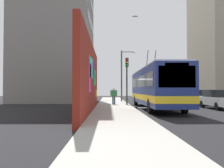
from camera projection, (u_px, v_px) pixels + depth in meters
name	position (u px, v px, depth m)	size (l,w,h in m)	color
ground_plane	(133.00, 108.00, 19.80)	(80.00, 80.00, 0.00)	black
sidewalk_slab	(114.00, 107.00, 19.78)	(48.00, 3.20, 0.15)	#9E9B93
graffiti_wall	(90.00, 78.00, 15.46)	(13.29, 0.32, 4.73)	maroon
building_far_left	(57.00, 31.00, 31.74)	(12.16, 9.27, 19.51)	gray
building_far_right	(224.00, 40.00, 37.83)	(11.46, 8.40, 19.55)	#9E937F
city_bus	(155.00, 86.00, 19.16)	(12.39, 2.55, 5.14)	navy
parked_car_white	(219.00, 99.00, 18.89)	(4.20, 1.80, 1.58)	white
parked_car_silver	(193.00, 97.00, 24.74)	(4.88, 1.86, 1.58)	#B7B7BC
parked_car_navy	(175.00, 95.00, 31.05)	(4.32, 1.77, 1.58)	navy
parked_car_black	(165.00, 94.00, 36.93)	(4.53, 1.94, 1.58)	black
pedestrian_midblock	(114.00, 95.00, 22.65)	(0.22, 0.65, 1.60)	#2D3F59
traffic_light	(127.00, 73.00, 21.64)	(0.49, 0.28, 4.47)	#2D382D
street_lamp	(123.00, 72.00, 28.70)	(0.44, 1.84, 6.35)	#4C4C51
flying_pigeons	(135.00, 16.00, 22.26)	(0.32, 0.56, 0.13)	slate
curbside_puddle	(139.00, 108.00, 20.09)	(1.75, 1.75, 0.00)	black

